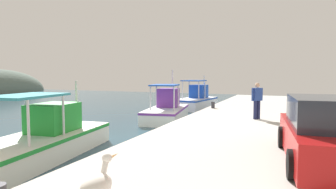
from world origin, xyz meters
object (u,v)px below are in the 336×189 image
object	(u,v)px
fishing_boat_third	(167,110)
fisherman_standing	(257,99)
parked_car	(327,134)
fishing_boat_fourth	(196,101)
mooring_bollard_second	(213,105)
fishing_boat_second	(42,140)
pelican	(97,185)

from	to	relation	value
fishing_boat_third	fisherman_standing	size ratio (longest dim) A/B	3.22
fisherman_standing	parked_car	bearing A→B (deg)	-161.53
fisherman_standing	parked_car	size ratio (longest dim) A/B	0.40
parked_car	fishing_boat_fourth	bearing A→B (deg)	27.04
fisherman_standing	mooring_bollard_second	distance (m)	4.57
fishing_boat_second	fisherman_standing	bearing A→B (deg)	-45.33
fishing_boat_fourth	parked_car	xyz separation A→B (m)	(-15.46, -7.89, 0.83)
fishing_boat_fourth	fisherman_standing	world-z (taller)	fishing_boat_fourth
fishing_boat_third	mooring_bollard_second	bearing A→B (deg)	-73.62
fishing_boat_second	fishing_boat_third	bearing A→B (deg)	-5.10
fishing_boat_third	mooring_bollard_second	xyz separation A→B (m)	(0.82, -2.80, 0.35)
pelican	fishing_boat_second	bearing A→B (deg)	54.81
fishing_boat_third	mooring_bollard_second	size ratio (longest dim) A/B	13.91
fishing_boat_second	mooring_bollard_second	xyz separation A→B (m)	(9.90, -3.61, 0.38)
fisherman_standing	pelican	bearing A→B (deg)	172.01
fisherman_standing	fishing_boat_second	bearing A→B (deg)	134.67
fishing_boat_fourth	mooring_bollard_second	size ratio (longest dim) A/B	12.84
fishing_boat_fourth	pelican	xyz separation A→B (m)	(-19.29, -4.39, 0.52)
fishing_boat_second	fishing_boat_fourth	xyz separation A→B (m)	(15.68, -0.73, 0.07)
pelican	parked_car	distance (m)	5.20
fishing_boat_fourth	mooring_bollard_second	world-z (taller)	fishing_boat_fourth
fishing_boat_second	mooring_bollard_second	bearing A→B (deg)	-20.05
pelican	fisherman_standing	distance (m)	10.19
mooring_bollard_second	fishing_boat_third	bearing A→B (deg)	106.38
fisherman_standing	mooring_bollard_second	world-z (taller)	fisherman_standing
fishing_boat_second	parked_car	bearing A→B (deg)	-88.52
pelican	mooring_bollard_second	distance (m)	13.60
fishing_boat_fourth	fisherman_standing	size ratio (longest dim) A/B	2.97
fishing_boat_third	pelican	world-z (taller)	fishing_boat_third
fishing_boat_third	fishing_boat_fourth	size ratio (longest dim) A/B	1.08
fishing_boat_fourth	parked_car	bearing A→B (deg)	-152.96
pelican	parked_car	bearing A→B (deg)	-42.36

